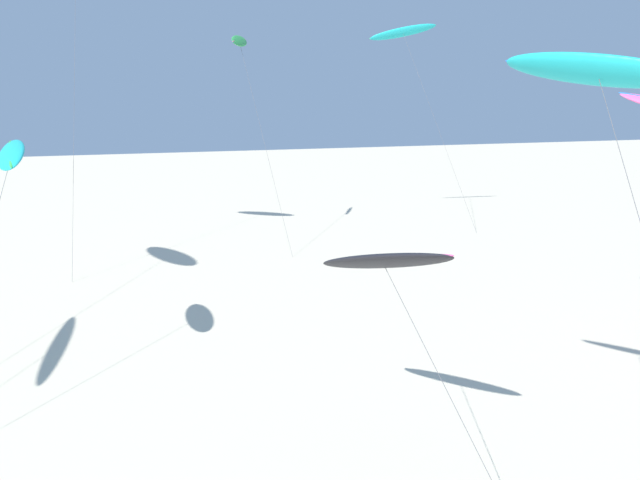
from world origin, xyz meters
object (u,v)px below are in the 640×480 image
object	(u,v)px
flying_kite_5	(239,41)
flying_kite_6	(11,154)
flying_kite_8	(403,32)
flying_kite_10	(383,261)
flying_kite_9	(598,70)

from	to	relation	value
flying_kite_5	flying_kite_6	distance (m)	30.70
flying_kite_8	flying_kite_10	distance (m)	45.87
flying_kite_6	flying_kite_9	bearing A→B (deg)	-46.44
flying_kite_9	flying_kite_8	bearing A→B (deg)	67.87
flying_kite_10	flying_kite_8	bearing A→B (deg)	61.36
flying_kite_9	flying_kite_10	distance (m)	7.65
flying_kite_6	flying_kite_10	bearing A→B (deg)	-47.04
flying_kite_5	flying_kite_6	world-z (taller)	flying_kite_5
flying_kite_8	flying_kite_9	size ratio (longest dim) A/B	1.39
flying_kite_6	flying_kite_8	distance (m)	43.13
flying_kite_5	flying_kite_9	world-z (taller)	flying_kite_5
flying_kite_5	flying_kite_9	size ratio (longest dim) A/B	1.26
flying_kite_8	flying_kite_6	bearing A→B (deg)	-137.11
flying_kite_6	flying_kite_8	xyz separation A→B (m)	(31.15, 28.94, 7.22)
flying_kite_10	flying_kite_6	bearing A→B (deg)	132.96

